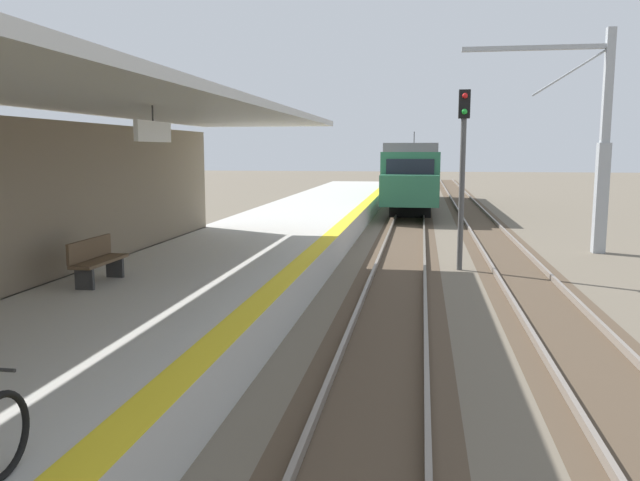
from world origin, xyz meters
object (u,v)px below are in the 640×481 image
object	(u,v)px
catenary_pylon_far_side	(595,147)
platform_bench	(96,259)
approaching_train	(413,172)
rail_signal_post	(463,161)

from	to	relation	value
catenary_pylon_far_side	platform_bench	xyz separation A→B (m)	(-12.02, -11.39, -2.23)
approaching_train	rail_signal_post	size ratio (longest dim) A/B	3.77
approaching_train	platform_bench	xyz separation A→B (m)	(-5.70, -28.55, -0.80)
rail_signal_post	catenary_pylon_far_side	distance (m)	6.09
approaching_train	catenary_pylon_far_side	size ratio (longest dim) A/B	2.61
catenary_pylon_far_side	platform_bench	bearing A→B (deg)	-136.53
rail_signal_post	catenary_pylon_far_side	world-z (taller)	catenary_pylon_far_side
catenary_pylon_far_side	rail_signal_post	bearing A→B (deg)	-139.02
approaching_train	platform_bench	world-z (taller)	approaching_train
rail_signal_post	platform_bench	distance (m)	10.64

